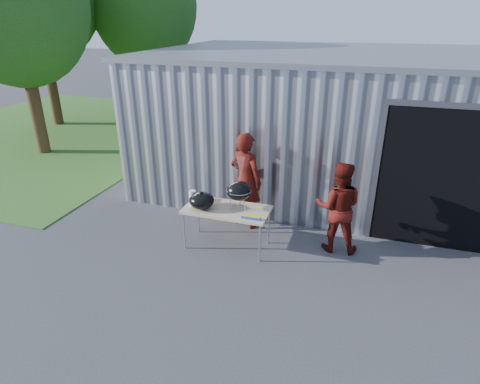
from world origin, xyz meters
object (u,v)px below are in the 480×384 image
(kettle_grill, at_px, (239,186))
(folding_table, at_px, (227,211))
(person_cook, at_px, (246,181))
(person_bystander, at_px, (338,207))

(kettle_grill, bearing_deg, folding_table, -159.87)
(person_cook, bearing_deg, kettle_grill, 117.33)
(folding_table, xyz_separation_m, person_cook, (0.08, 0.87, 0.24))
(folding_table, relative_size, kettle_grill, 1.60)
(folding_table, relative_size, person_cook, 0.79)
(folding_table, xyz_separation_m, person_bystander, (1.86, 0.50, 0.11))
(person_cook, height_order, person_bystander, person_cook)
(folding_table, distance_m, person_bystander, 1.93)
(kettle_grill, bearing_deg, person_bystander, 14.35)
(kettle_grill, distance_m, person_cook, 0.84)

